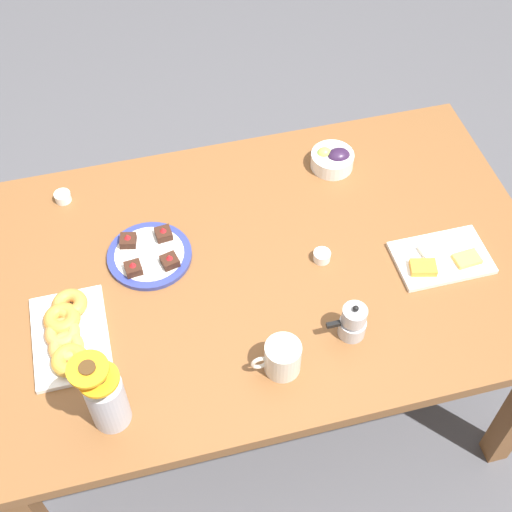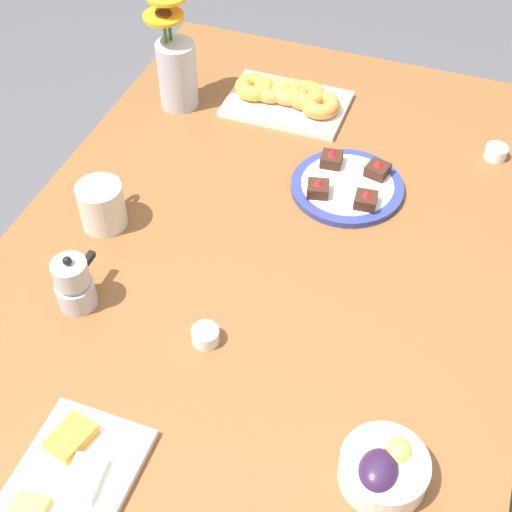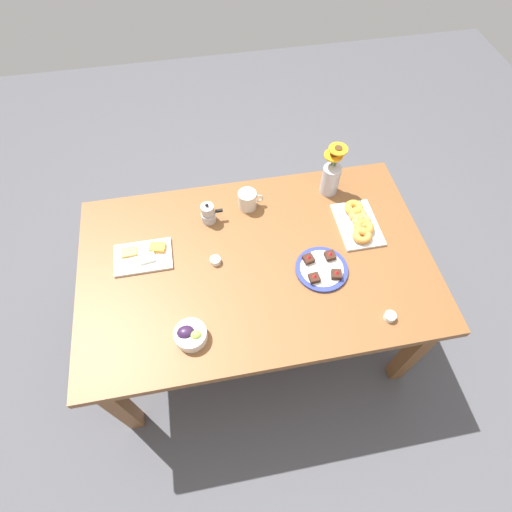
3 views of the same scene
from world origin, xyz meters
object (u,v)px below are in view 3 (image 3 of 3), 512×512
at_px(moka_pot, 208,214).
at_px(cheese_platter, 144,256).
at_px(croissant_platter, 359,223).
at_px(dessert_plate, 322,269).
at_px(coffee_mug, 248,200).
at_px(grape_bowl, 190,335).
at_px(jam_cup_honey, 390,316).
at_px(jam_cup_berry, 215,260).
at_px(dining_table, 256,271).
at_px(flower_vase, 331,177).

bearing_deg(moka_pot, cheese_platter, -153.06).
relative_size(croissant_platter, dessert_plate, 1.21).
height_order(coffee_mug, croissant_platter, coffee_mug).
distance_m(grape_bowl, jam_cup_honey, 0.82).
bearing_deg(jam_cup_berry, coffee_mug, 56.41).
distance_m(cheese_platter, dessert_plate, 0.81).
distance_m(grape_bowl, dessert_plate, 0.64).
height_order(dining_table, moka_pot, moka_pot).
bearing_deg(jam_cup_berry, croissant_platter, 6.85).
relative_size(jam_cup_berry, moka_pot, 0.40).
bearing_deg(flower_vase, jam_cup_berry, -152.05).
bearing_deg(moka_pot, jam_cup_honey, -43.95).
bearing_deg(dessert_plate, jam_cup_berry, 164.70).
xyz_separation_m(grape_bowl, jam_cup_honey, (0.82, -0.06, -0.01)).
bearing_deg(flower_vase, cheese_platter, -165.44).
distance_m(cheese_platter, moka_pot, 0.36).
height_order(croissant_platter, jam_cup_honey, croissant_platter).
bearing_deg(coffee_mug, moka_pot, -165.10).
xyz_separation_m(dining_table, grape_bowl, (-0.32, -0.32, 0.12)).
height_order(cheese_platter, flower_vase, flower_vase).
xyz_separation_m(coffee_mug, jam_cup_honey, (0.48, -0.70, -0.03)).
height_order(croissant_platter, jam_cup_berry, croissant_platter).
bearing_deg(cheese_platter, coffee_mug, 22.52).
distance_m(croissant_platter, jam_cup_honey, 0.49).
height_order(jam_cup_honey, flower_vase, flower_vase).
bearing_deg(flower_vase, coffee_mug, -175.97).
bearing_deg(jam_cup_honey, grape_bowl, 175.66).
bearing_deg(croissant_platter, grape_bowl, -153.28).
xyz_separation_m(jam_cup_honey, flower_vase, (-0.05, 0.73, 0.08)).
relative_size(cheese_platter, jam_cup_berry, 5.42).
distance_m(cheese_platter, flower_vase, 0.98).
bearing_deg(croissant_platter, flower_vase, 107.87).
height_order(dessert_plate, flower_vase, flower_vase).
distance_m(jam_cup_honey, flower_vase, 0.74).
bearing_deg(dining_table, cheese_platter, 167.34).
distance_m(jam_cup_honey, moka_pot, 0.94).
bearing_deg(dessert_plate, dining_table, 160.23).
xyz_separation_m(jam_cup_honey, moka_pot, (-0.68, 0.65, 0.03)).
bearing_deg(moka_pot, jam_cup_berry, -89.99).
relative_size(croissant_platter, jam_cup_berry, 5.91).
height_order(coffee_mug, dessert_plate, coffee_mug).
distance_m(jam_cup_berry, moka_pot, 0.25).
height_order(grape_bowl, jam_cup_honey, grape_bowl).
height_order(jam_cup_honey, dessert_plate, dessert_plate).
xyz_separation_m(coffee_mug, dessert_plate, (0.26, -0.43, -0.04)).
distance_m(dessert_plate, flower_vase, 0.49).
relative_size(cheese_platter, flower_vase, 0.96).
xyz_separation_m(dining_table, jam_cup_berry, (-0.18, 0.03, 0.10)).
bearing_deg(grape_bowl, jam_cup_berry, 67.33).
bearing_deg(jam_cup_honey, croissant_platter, 86.76).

